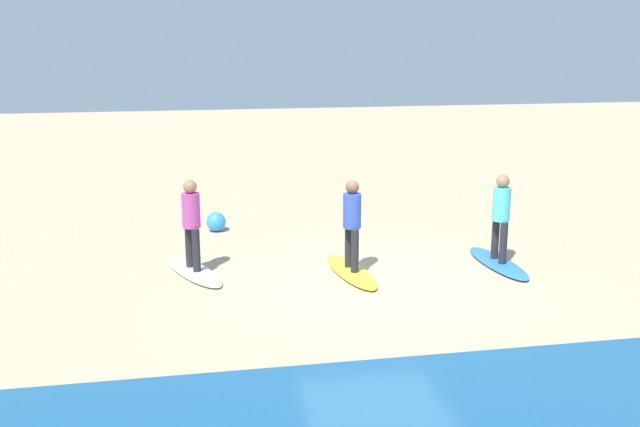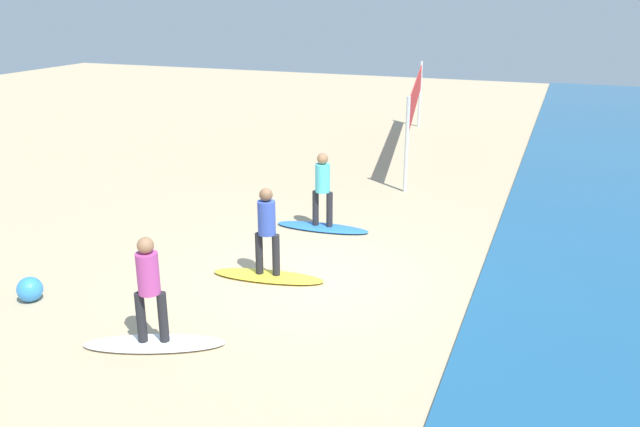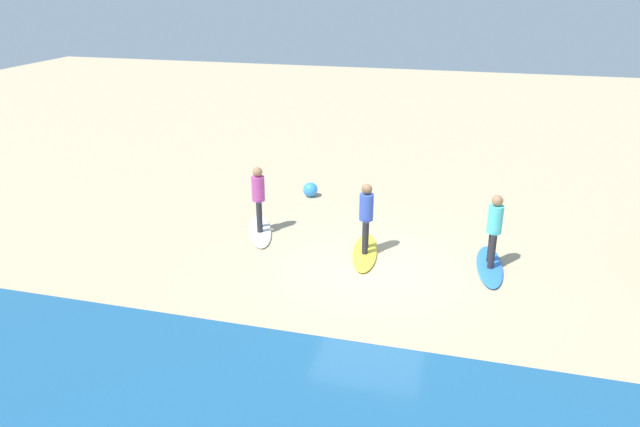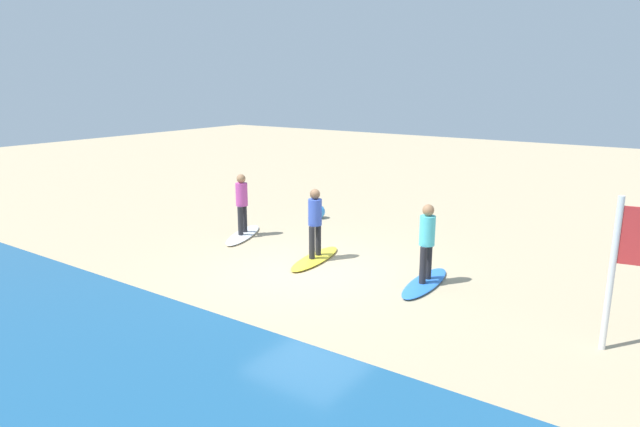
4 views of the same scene
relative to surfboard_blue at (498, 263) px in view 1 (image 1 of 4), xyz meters
The scene contains 8 objects.
ground_plane 2.58m from the surfboard_blue, 14.16° to the left, with size 60.00×60.00×0.00m, color tan.
surfboard_blue is the anchor object (origin of this frame).
surfer_blue 0.99m from the surfboard_blue, 90.00° to the left, with size 0.32×0.46×1.64m.
surfboard_yellow 2.82m from the surfboard_blue, ahead, with size 2.10×0.56×0.09m, color yellow.
surfer_yellow 2.99m from the surfboard_blue, ahead, with size 0.32×0.46×1.64m.
surfboard_white 5.66m from the surfboard_blue, ahead, with size 2.10×0.56×0.09m, color white.
surfer_white 5.74m from the surfboard_blue, ahead, with size 0.32×0.44×1.64m.
beach_ball 6.12m from the surfboard_blue, 33.63° to the right, with size 0.43×0.43×0.43m, color #338CE5.
Camera 1 is at (3.15, 11.59, 4.26)m, focal length 40.95 mm.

